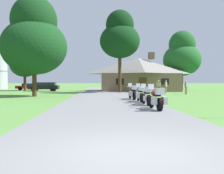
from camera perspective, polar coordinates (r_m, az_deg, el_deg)
The scene contains 16 objects.
ground_plane at distance 25.10m, azimuth -1.45°, elevation -2.19°, with size 500.00×500.00×0.00m, color #56893D.
asphalt_driveway at distance 23.10m, azimuth -1.33°, elevation -2.40°, with size 6.40×80.00×0.06m, color slate.
motorcycle_red_nearest_to_camera at distance 12.85m, azimuth 10.09°, elevation -2.70°, with size 0.80×2.08×1.30m.
motorcycle_white_second_in_row at distance 15.55m, azimuth 7.86°, elevation -1.98°, with size 0.66×2.08×1.30m.
motorcycle_blue_third_in_row at distance 17.84m, azimuth 6.47°, elevation -1.61°, with size 0.72×2.08×1.30m.
motorcycle_red_farthest_in_row at distance 20.32m, azimuth 4.74°, elevation -1.27°, with size 0.84×2.08×1.30m.
stone_lodge at distance 40.60m, azimuth 5.96°, elevation 2.95°, with size 12.40×8.82×6.21m.
bystander_tan_shirt_near_lodge at distance 33.85m, azimuth 12.11°, elevation 0.27°, with size 0.38×0.47×1.69m.
bystander_tan_shirt_beside_signpost at distance 32.58m, azimuth 10.47°, elevation 0.21°, with size 0.51×0.35×1.67m.
bystander_gray_shirt_by_tree at distance 30.84m, azimuth 16.43°, elevation 0.12°, with size 0.44×0.40×1.67m.
tree_left_near at distance 26.80m, azimuth -17.22°, elevation 10.32°, with size 6.55×6.55×10.05m.
tree_left_far at distance 44.23m, azimuth -19.16°, elevation 5.57°, with size 4.84×4.84×8.09m.
tree_by_lodge_front at distance 34.14m, azimuth 1.78°, elevation 11.36°, with size 5.33×5.33×11.02m.
tree_right_of_lodge at distance 45.66m, azimuth 15.57°, elevation 6.91°, with size 6.51×6.51×10.33m.
parked_black_suv_far_left at distance 40.70m, azimuth -15.07°, elevation 0.16°, with size 4.61×1.93×1.40m.
parked_red_sedan_far_left at distance 46.21m, azimuth -18.46°, elevation 0.09°, with size 4.52×2.80×1.20m.
Camera 1 is at (-0.64, -5.05, 1.47)m, focal length 40.38 mm.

